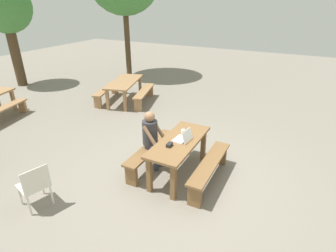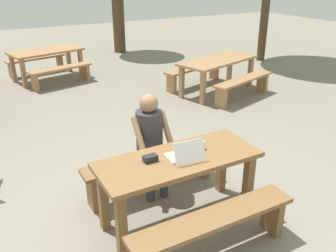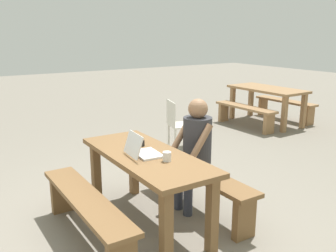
{
  "view_description": "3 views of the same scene",
  "coord_description": "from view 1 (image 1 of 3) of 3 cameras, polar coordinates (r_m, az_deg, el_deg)",
  "views": [
    {
      "loc": [
        -4.19,
        -1.89,
        3.27
      ],
      "look_at": [
        0.01,
        0.25,
        1.02
      ],
      "focal_mm": 28.87,
      "sensor_mm": 36.0,
      "label": 1
    },
    {
      "loc": [
        -1.68,
        -2.81,
        2.54
      ],
      "look_at": [
        0.01,
        0.25,
        1.02
      ],
      "focal_mm": 38.94,
      "sensor_mm": 36.0,
      "label": 2
    },
    {
      "loc": [
        3.05,
        -1.71,
        1.94
      ],
      "look_at": [
        0.01,
        0.25,
        1.02
      ],
      "focal_mm": 39.65,
      "sensor_mm": 36.0,
      "label": 3
    }
  ],
  "objects": [
    {
      "name": "bench_mid_north",
      "position": [
        9.67,
        -12.86,
        7.18
      ],
      "size": [
        1.72,
        0.76,
        0.45
      ],
      "rotation": [
        0.0,
        0.0,
        0.28
      ],
      "color": "#9E754C",
      "rests_on": "ground"
    },
    {
      "name": "laptop",
      "position": [
        5.22,
        3.24,
        -2.49
      ],
      "size": [
        0.35,
        0.33,
        0.23
      ],
      "rotation": [
        0.0,
        0.0,
        3.06
      ],
      "color": "white",
      "rests_on": "picnic_table_front"
    },
    {
      "name": "tree_right",
      "position": [
        12.38,
        -31.23,
        20.48
      ],
      "size": [
        1.93,
        1.93,
        3.95
      ],
      "color": "#4C3823",
      "rests_on": "ground"
    },
    {
      "name": "bench_far",
      "position": [
        5.71,
        -3.62,
        -5.36
      ],
      "size": [
        1.69,
        0.3,
        0.47
      ],
      "color": "brown",
      "rests_on": "ground"
    },
    {
      "name": "picnic_table_mid",
      "position": [
        9.34,
        -9.17,
        8.7
      ],
      "size": [
        2.03,
        1.27,
        0.73
      ],
      "rotation": [
        0.0,
        0.0,
        0.28
      ],
      "color": "#9E754C",
      "rests_on": "ground"
    },
    {
      "name": "small_pouch",
      "position": [
        5.02,
        0.3,
        -3.98
      ],
      "size": [
        0.14,
        0.08,
        0.07
      ],
      "color": "black",
      "rests_on": "picnic_table_front"
    },
    {
      "name": "bench_distant_south",
      "position": [
        9.14,
        -31.05,
        2.86
      ],
      "size": [
        1.52,
        0.63,
        0.43
      ],
      "rotation": [
        0.0,
        0.0,
        0.23
      ],
      "color": "#9E754C",
      "rests_on": "ground"
    },
    {
      "name": "person_seated",
      "position": [
        5.49,
        -3.48,
        -1.97
      ],
      "size": [
        0.42,
        0.41,
        1.25
      ],
      "color": "#333847",
      "rests_on": "ground"
    },
    {
      "name": "coffee_mug",
      "position": [
        5.48,
        3.18,
        -1.19
      ],
      "size": [
        0.08,
        0.08,
        0.09
      ],
      "color": "white",
      "rests_on": "picnic_table_front"
    },
    {
      "name": "bench_mid_south",
      "position": [
        9.22,
        -5.06,
        6.84
      ],
      "size": [
        1.72,
        0.76,
        0.45
      ],
      "rotation": [
        0.0,
        0.0,
        0.28
      ],
      "color": "#9E754C",
      "rests_on": "ground"
    },
    {
      "name": "bench_near",
      "position": [
        5.26,
        8.76,
        -8.59
      ],
      "size": [
        1.69,
        0.3,
        0.47
      ],
      "color": "brown",
      "rests_on": "ground"
    },
    {
      "name": "ground_plane",
      "position": [
        5.64,
        2.24,
        -9.93
      ],
      "size": [
        30.0,
        30.0,
        0.0
      ],
      "primitive_type": "plane",
      "color": "gray"
    },
    {
      "name": "plastic_chair",
      "position": [
        5.11,
        -26.3,
        -11.19
      ],
      "size": [
        0.55,
        0.55,
        0.83
      ],
      "rotation": [
        0.0,
        0.0,
        2.86
      ],
      "color": "silver",
      "rests_on": "ground"
    },
    {
      "name": "picnic_table_front",
      "position": [
        5.3,
        2.35,
        -4.34
      ],
      "size": [
        1.7,
        0.68,
        0.77
      ],
      "color": "brown",
      "rests_on": "ground"
    }
  ]
}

